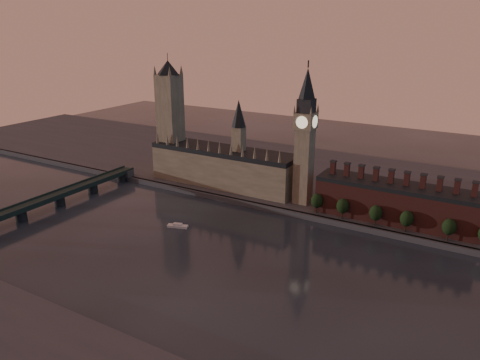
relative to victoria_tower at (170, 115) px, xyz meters
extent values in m
plane|color=black|center=(120.00, -115.00, -59.09)|extent=(900.00, 900.00, 0.00)
cube|color=#424246|center=(120.00, -25.00, -57.09)|extent=(900.00, 4.00, 4.00)
cube|color=#424246|center=(120.00, 65.00, -57.09)|extent=(900.00, 180.00, 4.00)
cube|color=gray|center=(55.00, 0.00, -41.09)|extent=(130.00, 30.00, 28.00)
cube|color=black|center=(55.00, 0.00, -25.09)|extent=(130.00, 30.00, 4.00)
cube|color=gray|center=(70.00, 0.00, -15.09)|extent=(9.00, 9.00, 24.00)
cone|color=black|center=(70.00, 0.00, 7.91)|extent=(12.00, 12.00, 22.00)
cone|color=gray|center=(-4.00, -14.00, -18.09)|extent=(2.60, 2.60, 10.00)
cone|color=gray|center=(6.73, -14.00, -18.09)|extent=(2.60, 2.60, 10.00)
cone|color=gray|center=(17.45, -14.00, -18.09)|extent=(2.60, 2.60, 10.00)
cone|color=gray|center=(28.18, -14.00, -18.09)|extent=(2.60, 2.60, 10.00)
cone|color=gray|center=(38.91, -14.00, -18.09)|extent=(2.60, 2.60, 10.00)
cone|color=gray|center=(49.64, -14.00, -18.09)|extent=(2.60, 2.60, 10.00)
cone|color=gray|center=(60.36, -14.00, -18.09)|extent=(2.60, 2.60, 10.00)
cone|color=gray|center=(71.09, -14.00, -18.09)|extent=(2.60, 2.60, 10.00)
cone|color=gray|center=(81.82, -14.00, -18.09)|extent=(2.60, 2.60, 10.00)
cone|color=gray|center=(92.55, -14.00, -18.09)|extent=(2.60, 2.60, 10.00)
cone|color=gray|center=(103.27, -14.00, -18.09)|extent=(2.60, 2.60, 10.00)
cone|color=gray|center=(114.00, -14.00, -18.09)|extent=(2.60, 2.60, 10.00)
cube|color=gray|center=(0.00, 0.00, -10.09)|extent=(18.00, 18.00, 90.00)
cone|color=black|center=(0.00, 0.00, 40.91)|extent=(24.00, 24.00, 12.00)
cylinder|color=#232326|center=(0.00, 0.00, 46.91)|extent=(0.50, 0.50, 12.00)
cone|color=gray|center=(-8.00, -8.00, 38.91)|extent=(3.00, 3.00, 8.00)
cone|color=gray|center=(8.00, -8.00, 38.91)|extent=(3.00, 3.00, 8.00)
cone|color=gray|center=(-8.00, 8.00, 38.91)|extent=(3.00, 3.00, 8.00)
cone|color=gray|center=(8.00, 8.00, 38.91)|extent=(3.00, 3.00, 8.00)
cube|color=gray|center=(130.00, -5.00, -26.09)|extent=(12.00, 12.00, 58.00)
cube|color=gray|center=(130.00, -5.00, 8.91)|extent=(14.00, 14.00, 12.00)
cube|color=#232326|center=(130.00, -5.00, 19.91)|extent=(11.00, 11.00, 10.00)
cone|color=black|center=(130.00, -5.00, 35.91)|extent=(13.00, 13.00, 22.00)
cylinder|color=#232326|center=(130.00, -5.00, 49.41)|extent=(1.00, 1.00, 5.00)
cylinder|color=beige|center=(130.00, -12.20, 8.91)|extent=(9.00, 0.50, 9.00)
cylinder|color=beige|center=(130.00, 2.20, 8.91)|extent=(9.00, 0.50, 9.00)
cylinder|color=beige|center=(122.80, -5.00, 8.91)|extent=(0.50, 9.00, 9.00)
cylinder|color=beige|center=(137.20, -5.00, 8.91)|extent=(0.50, 9.00, 9.00)
cone|color=gray|center=(123.50, -11.50, 17.91)|extent=(2.00, 2.00, 6.00)
cone|color=gray|center=(136.50, -11.50, 17.91)|extent=(2.00, 2.00, 6.00)
cone|color=gray|center=(123.50, 1.50, 17.91)|extent=(2.00, 2.00, 6.00)
cone|color=gray|center=(136.50, 1.50, 17.91)|extent=(2.00, 2.00, 6.00)
cube|color=maroon|center=(200.00, -5.00, -43.09)|extent=(110.00, 25.00, 24.00)
cube|color=black|center=(200.00, -5.00, -29.59)|extent=(110.00, 25.00, 3.00)
cube|color=maroon|center=(153.00, -5.00, -23.59)|extent=(3.50, 3.50, 9.00)
cube|color=#232326|center=(153.00, -5.00, -18.59)|extent=(4.20, 4.20, 1.00)
cube|color=maroon|center=(163.44, -5.00, -23.59)|extent=(3.50, 3.50, 9.00)
cube|color=#232326|center=(163.44, -5.00, -18.59)|extent=(4.20, 4.20, 1.00)
cube|color=maroon|center=(173.89, -5.00, -23.59)|extent=(3.50, 3.50, 9.00)
cube|color=#232326|center=(173.89, -5.00, -18.59)|extent=(4.20, 4.20, 1.00)
cube|color=maroon|center=(184.33, -5.00, -23.59)|extent=(3.50, 3.50, 9.00)
cube|color=#232326|center=(184.33, -5.00, -18.59)|extent=(4.20, 4.20, 1.00)
cube|color=maroon|center=(194.78, -5.00, -23.59)|extent=(3.50, 3.50, 9.00)
cube|color=#232326|center=(194.78, -5.00, -18.59)|extent=(4.20, 4.20, 1.00)
cube|color=maroon|center=(205.22, -5.00, -23.59)|extent=(3.50, 3.50, 9.00)
cube|color=#232326|center=(205.22, -5.00, -18.59)|extent=(4.20, 4.20, 1.00)
cube|color=maroon|center=(215.67, -5.00, -23.59)|extent=(3.50, 3.50, 9.00)
cube|color=#232326|center=(215.67, -5.00, -18.59)|extent=(4.20, 4.20, 1.00)
cube|color=maroon|center=(226.11, -5.00, -23.59)|extent=(3.50, 3.50, 9.00)
cube|color=#232326|center=(226.11, -5.00, -18.59)|extent=(4.20, 4.20, 1.00)
cube|color=maroon|center=(236.56, -5.00, -23.59)|extent=(3.50, 3.50, 9.00)
cube|color=#232326|center=(236.56, -5.00, -18.59)|extent=(4.20, 4.20, 1.00)
cube|color=maroon|center=(247.00, -5.00, -23.59)|extent=(3.50, 3.50, 9.00)
cube|color=#232326|center=(247.00, -5.00, -18.59)|extent=(4.20, 4.20, 1.00)
cylinder|color=black|center=(147.47, -19.68, -52.09)|extent=(0.80, 0.80, 6.00)
ellipsoid|color=black|center=(147.47, -19.68, -45.59)|extent=(8.60, 8.60, 10.75)
cylinder|color=black|center=(167.00, -20.26, -52.09)|extent=(0.80, 0.80, 6.00)
ellipsoid|color=black|center=(167.00, -20.26, -45.59)|extent=(8.60, 8.60, 10.75)
cylinder|color=black|center=(190.52, -21.16, -52.09)|extent=(0.80, 0.80, 6.00)
ellipsoid|color=black|center=(190.52, -21.16, -45.59)|extent=(8.60, 8.60, 10.75)
cylinder|color=black|center=(210.73, -20.62, -52.09)|extent=(0.80, 0.80, 6.00)
ellipsoid|color=black|center=(210.73, -20.62, -45.59)|extent=(8.60, 8.60, 10.75)
cylinder|color=black|center=(236.71, -20.64, -52.09)|extent=(0.80, 0.80, 6.00)
ellipsoid|color=black|center=(236.71, -20.64, -45.59)|extent=(8.60, 8.60, 10.75)
cube|color=#1B2B27|center=(-35.00, -120.00, -50.09)|extent=(12.00, 200.00, 2.50)
cube|color=#1B2B27|center=(-40.50, -120.00, -48.19)|extent=(1.00, 200.00, 1.30)
cube|color=#1B2B27|center=(-29.50, -120.00, -48.19)|extent=(1.00, 200.00, 1.30)
cube|color=#424246|center=(-35.00, -25.00, -52.09)|extent=(14.00, 8.00, 6.00)
cylinder|color=#232326|center=(-35.00, -132.00, -55.21)|extent=(8.00, 8.00, 7.75)
cylinder|color=#232326|center=(-35.00, -98.00, -55.21)|extent=(8.00, 8.00, 7.75)
cylinder|color=#232326|center=(-35.00, -64.00, -55.21)|extent=(8.00, 8.00, 7.75)
cylinder|color=#232326|center=(-35.00, -30.00, -55.21)|extent=(8.00, 8.00, 7.75)
cube|color=silver|center=(69.99, -84.37, -58.26)|extent=(15.11, 8.56, 1.66)
cube|color=silver|center=(69.99, -84.37, -56.80)|extent=(6.90, 4.93, 1.25)
camera|label=1|loc=(259.19, -321.05, 76.63)|focal=35.00mm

